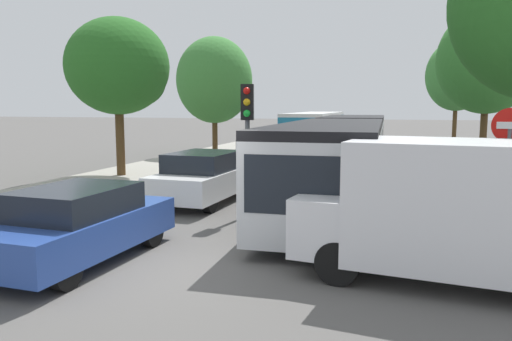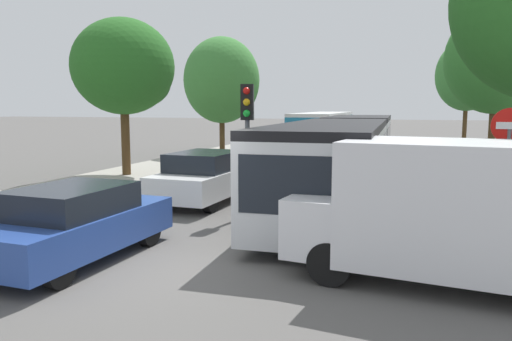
% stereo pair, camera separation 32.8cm
% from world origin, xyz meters
% --- Properties ---
extents(ground_plane, '(200.00, 200.00, 0.00)m').
position_xyz_m(ground_plane, '(0.00, 0.00, 0.00)').
color(ground_plane, '#565451').
extents(kerb_strip_left, '(3.20, 34.76, 0.14)m').
position_xyz_m(kerb_strip_left, '(-7.06, 12.38, 0.07)').
color(kerb_strip_left, '#9E998E').
rests_on(kerb_strip_left, ground).
extents(articulated_bus, '(3.08, 16.39, 2.42)m').
position_xyz_m(articulated_bus, '(1.91, 8.67, 1.40)').
color(articulated_bus, silver).
rests_on(articulated_bus, ground).
extents(city_bus_rear, '(2.74, 11.28, 2.42)m').
position_xyz_m(city_bus_rear, '(-1.89, 24.77, 1.40)').
color(city_bus_rear, teal).
rests_on(city_bus_rear, ground).
extents(queued_car_blue, '(1.86, 4.10, 1.40)m').
position_xyz_m(queued_car_blue, '(-1.78, -0.22, 0.71)').
color(queued_car_blue, '#284799').
rests_on(queued_car_blue, ground).
extents(queued_car_white, '(2.00, 4.39, 1.50)m').
position_xyz_m(queued_car_white, '(-1.81, 5.80, 0.76)').
color(queued_car_white, white).
rests_on(queued_car_white, ground).
extents(queued_car_red, '(1.98, 4.35, 1.49)m').
position_xyz_m(queued_car_red, '(-1.79, 12.25, 0.76)').
color(queued_car_red, '#B21E19').
rests_on(queued_car_red, ground).
extents(white_van, '(5.19, 2.52, 2.31)m').
position_xyz_m(white_van, '(4.86, 0.59, 1.24)').
color(white_van, silver).
rests_on(white_van, ground).
extents(traffic_light, '(0.36, 0.39, 3.40)m').
position_xyz_m(traffic_light, '(0.01, 4.27, 2.50)').
color(traffic_light, '#56595E').
rests_on(traffic_light, ground).
extents(no_entry_sign, '(0.70, 0.08, 2.82)m').
position_xyz_m(no_entry_sign, '(5.88, 3.29, 1.88)').
color(no_entry_sign, '#56595E').
rests_on(no_entry_sign, ground).
extents(tree_left_mid, '(3.97, 3.97, 6.23)m').
position_xyz_m(tree_left_mid, '(-6.81, 9.45, 4.27)').
color(tree_left_mid, '#51381E').
rests_on(tree_left_mid, ground).
extents(tree_left_far, '(4.31, 4.31, 6.73)m').
position_xyz_m(tree_left_far, '(-6.68, 18.95, 4.29)').
color(tree_left_far, '#51381E').
rests_on(tree_left_far, ground).
extents(tree_right_mid, '(4.51, 4.51, 7.38)m').
position_xyz_m(tree_right_mid, '(7.27, 17.55, 4.80)').
color(tree_right_mid, '#51381E').
rests_on(tree_right_mid, ground).
extents(tree_right_far, '(4.13, 4.13, 7.29)m').
position_xyz_m(tree_right_far, '(6.99, 28.91, 4.89)').
color(tree_right_far, '#51381E').
rests_on(tree_right_far, ground).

